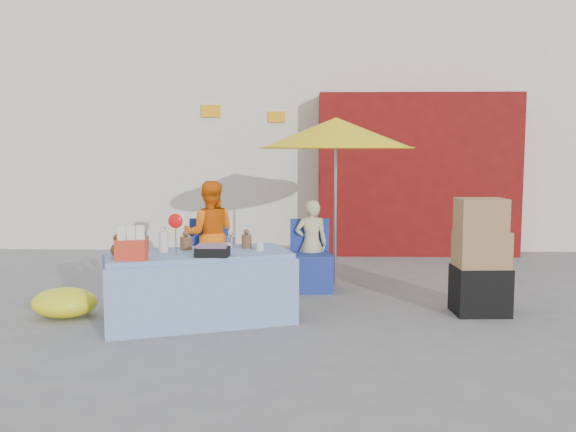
{
  "coord_description": "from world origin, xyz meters",
  "views": [
    {
      "loc": [
        0.4,
        -5.75,
        1.67
      ],
      "look_at": [
        0.21,
        0.6,
        1.0
      ],
      "focal_mm": 38.0,
      "sensor_mm": 36.0,
      "label": 1
    }
  ],
  "objects_px": {
    "vendor_beige": "(311,244)",
    "box_stack": "(481,261)",
    "chair_left": "(208,269)",
    "vendor_orange": "(210,234)",
    "chair_right": "(311,269)",
    "umbrella": "(336,134)",
    "market_table": "(198,286)"
  },
  "relations": [
    {
      "from": "chair_right",
      "to": "chair_left",
      "type": "bearing_deg",
      "value": 174.83
    },
    {
      "from": "chair_right",
      "to": "umbrella",
      "type": "height_order",
      "value": "umbrella"
    },
    {
      "from": "chair_left",
      "to": "umbrella",
      "type": "distance_m",
      "value": 2.27
    },
    {
      "from": "vendor_beige",
      "to": "box_stack",
      "type": "bearing_deg",
      "value": 140.82
    },
    {
      "from": "market_table",
      "to": "vendor_beige",
      "type": "xyz_separation_m",
      "value": [
        1.13,
        1.54,
        0.19
      ]
    },
    {
      "from": "market_table",
      "to": "chair_left",
      "type": "xyz_separation_m",
      "value": [
        -0.13,
        1.4,
        -0.1
      ]
    },
    {
      "from": "market_table",
      "to": "vendor_beige",
      "type": "height_order",
      "value": "same"
    },
    {
      "from": "vendor_orange",
      "to": "box_stack",
      "type": "distance_m",
      "value": 3.2
    },
    {
      "from": "vendor_orange",
      "to": "umbrella",
      "type": "bearing_deg",
      "value": -179.64
    },
    {
      "from": "umbrella",
      "to": "box_stack",
      "type": "xyz_separation_m",
      "value": [
        1.43,
        -1.32,
        -1.34
      ]
    },
    {
      "from": "chair_left",
      "to": "vendor_orange",
      "type": "distance_m",
      "value": 0.43
    },
    {
      "from": "market_table",
      "to": "umbrella",
      "type": "relative_size",
      "value": 0.95
    },
    {
      "from": "vendor_beige",
      "to": "box_stack",
      "type": "relative_size",
      "value": 0.91
    },
    {
      "from": "chair_left",
      "to": "chair_right",
      "type": "xyz_separation_m",
      "value": [
        1.25,
        0.0,
        0.0
      ]
    },
    {
      "from": "chair_left",
      "to": "vendor_beige",
      "type": "xyz_separation_m",
      "value": [
        1.25,
        0.13,
        0.29
      ]
    },
    {
      "from": "market_table",
      "to": "box_stack",
      "type": "bearing_deg",
      "value": -11.62
    },
    {
      "from": "chair_left",
      "to": "vendor_orange",
      "type": "relative_size",
      "value": 0.64
    },
    {
      "from": "chair_left",
      "to": "market_table",
      "type": "bearing_deg",
      "value": -90.05
    },
    {
      "from": "chair_right",
      "to": "box_stack",
      "type": "bearing_deg",
      "value": -36.0
    },
    {
      "from": "chair_right",
      "to": "vendor_orange",
      "type": "relative_size",
      "value": 0.64
    },
    {
      "from": "chair_left",
      "to": "box_stack",
      "type": "xyz_separation_m",
      "value": [
        2.98,
        -1.03,
        0.3
      ]
    },
    {
      "from": "chair_right",
      "to": "vendor_orange",
      "type": "distance_m",
      "value": 1.32
    },
    {
      "from": "chair_left",
      "to": "chair_right",
      "type": "bearing_deg",
      "value": -5.17
    },
    {
      "from": "market_table",
      "to": "vendor_orange",
      "type": "height_order",
      "value": "vendor_orange"
    },
    {
      "from": "chair_right",
      "to": "umbrella",
      "type": "relative_size",
      "value": 0.41
    },
    {
      "from": "chair_right",
      "to": "vendor_orange",
      "type": "height_order",
      "value": "vendor_orange"
    },
    {
      "from": "umbrella",
      "to": "box_stack",
      "type": "bearing_deg",
      "value": -42.65
    },
    {
      "from": "umbrella",
      "to": "vendor_beige",
      "type": "bearing_deg",
      "value": -153.43
    },
    {
      "from": "box_stack",
      "to": "vendor_beige",
      "type": "bearing_deg",
      "value": 145.98
    },
    {
      "from": "market_table",
      "to": "chair_left",
      "type": "height_order",
      "value": "market_table"
    },
    {
      "from": "chair_left",
      "to": "vendor_beige",
      "type": "height_order",
      "value": "vendor_beige"
    },
    {
      "from": "market_table",
      "to": "box_stack",
      "type": "relative_size",
      "value": 1.65
    }
  ]
}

